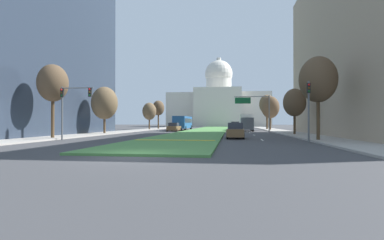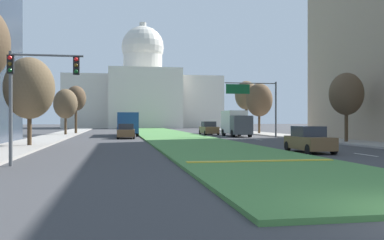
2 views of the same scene
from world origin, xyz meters
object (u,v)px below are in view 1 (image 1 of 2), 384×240
object	(u,v)px
street_tree_left_near	(53,83)
street_tree_left_distant	(158,108)
traffic_light_near_left	(70,101)
street_tree_right_near	(318,80)
sedan_distant	(235,126)
street_tree_left_far	(149,111)
box_truck_delivery	(246,122)
city_bus	(183,122)
street_tree_right_far	(270,107)
sedan_midblock	(174,127)
traffic_light_near_right	(309,103)
capitol_building	(219,105)
sedan_lead_stopped	(235,131)
street_tree_right_mid	(294,103)
street_tree_right_distant	(267,105)
overhead_guide_sign	(256,106)
street_tree_left_mid	(105,103)

from	to	relation	value
street_tree_left_near	street_tree_left_distant	size ratio (longest dim) A/B	1.11
traffic_light_near_left	street_tree_right_near	distance (m)	23.44
street_tree_left_distant	sedan_distant	bearing A→B (deg)	-17.13
street_tree_left_near	street_tree_left_far	bearing A→B (deg)	90.10
sedan_distant	box_truck_delivery	size ratio (longest dim) A/B	0.71
street_tree_right_near	city_bus	size ratio (longest dim) A/B	0.70
street_tree_right_far	sedan_midblock	xyz separation A→B (m)	(-18.78, -9.80, -4.08)
street_tree_right_far	sedan_distant	bearing A→B (deg)	-176.58
traffic_light_near_right	street_tree_right_far	world-z (taller)	street_tree_right_far
capitol_building	box_truck_delivery	world-z (taller)	capitol_building
sedan_lead_stopped	city_bus	xyz separation A→B (m)	(-10.74, 30.54, 0.98)
traffic_light_near_left	box_truck_delivery	world-z (taller)	traffic_light_near_left
street_tree_right_mid	street_tree_right_distant	size ratio (longest dim) A/B	0.77
street_tree_left_near	street_tree_right_distant	world-z (taller)	street_tree_right_distant
capitol_building	city_bus	size ratio (longest dim) A/B	3.56
traffic_light_near_left	sedan_lead_stopped	xyz separation A→B (m)	(15.93, 4.91, -3.01)
street_tree_left_distant	city_bus	size ratio (longest dim) A/B	0.63
box_truck_delivery	street_tree_right_mid	bearing A→B (deg)	-70.83
street_tree_right_near	street_tree_right_distant	distance (m)	41.62
traffic_light_near_left	city_bus	distance (m)	35.89
traffic_light_near_left	street_tree_left_distant	world-z (taller)	street_tree_left_distant
traffic_light_near_left	street_tree_right_near	world-z (taller)	street_tree_right_near
street_tree_right_mid	street_tree_right_distant	distance (m)	28.76
street_tree_right_mid	capitol_building	bearing A→B (deg)	100.06
street_tree_right_near	street_tree_left_distant	size ratio (longest dim) A/B	1.12
street_tree_right_far	traffic_light_near_right	bearing A→B (deg)	-92.63
street_tree_left_distant	sedan_distant	distance (m)	19.49
street_tree_left_near	sedan_lead_stopped	size ratio (longest dim) A/B	1.84
street_tree_right_near	street_tree_right_far	world-z (taller)	street_tree_right_near
street_tree_right_mid	sedan_lead_stopped	size ratio (longest dim) A/B	1.50
overhead_guide_sign	street_tree_left_distant	bearing A→B (deg)	144.54
sedan_midblock	city_bus	size ratio (longest dim) A/B	0.39
capitol_building	street_tree_right_far	distance (m)	54.55
overhead_guide_sign	sedan_distant	world-z (taller)	overhead_guide_sign
street_tree_left_distant	street_tree_right_mid	bearing A→B (deg)	-47.04
street_tree_left_distant	sedan_lead_stopped	distance (m)	41.34
capitol_building	sedan_distant	distance (m)	54.12
street_tree_right_distant	box_truck_delivery	bearing A→B (deg)	-112.80
capitol_building	sedan_midblock	xyz separation A→B (m)	(-5.65, -62.61, -7.85)
street_tree_right_distant	capitol_building	bearing A→B (deg)	105.78
street_tree_left_near	street_tree_left_mid	xyz separation A→B (m)	(0.01, 12.33, -1.23)
sedan_lead_stopped	capitol_building	bearing A→B (deg)	93.63
traffic_light_near_right	street_tree_right_distant	world-z (taller)	street_tree_right_distant
overhead_guide_sign	street_tree_right_far	size ratio (longest dim) A/B	0.90
traffic_light_near_right	street_tree_left_distant	xyz separation A→B (m)	(-23.84, 42.81, 1.77)
traffic_light_near_left	sedan_midblock	xyz separation A→B (m)	(4.90, 27.01, -3.03)
traffic_light_near_right	city_bus	xyz separation A→B (m)	(-16.77, 36.29, -1.54)
street_tree_left_near	street_tree_right_distant	xyz separation A→B (m)	(26.43, 41.65, 0.10)
street_tree_left_distant	sedan_distant	world-z (taller)	street_tree_left_distant
traffic_light_near_right	sedan_distant	size ratio (longest dim) A/B	1.14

